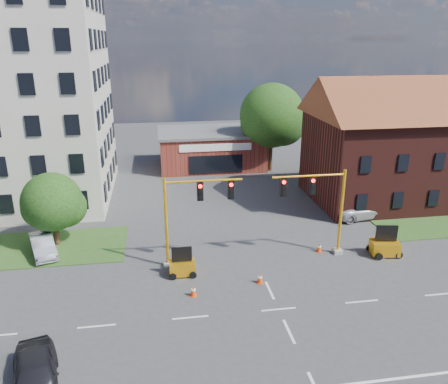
# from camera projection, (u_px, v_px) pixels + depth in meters

# --- Properties ---
(ground) EXTENTS (120.00, 120.00, 0.00)m
(ground) POSITION_uv_depth(u_px,v_px,m) (279.00, 309.00, 24.67)
(ground) COLOR #3F3F41
(ground) RESTS_ON ground
(lane_markings) EXTENTS (60.00, 36.00, 0.01)m
(lane_markings) POSITION_uv_depth(u_px,v_px,m) (295.00, 344.00, 21.87)
(lane_markings) COLOR white
(lane_markings) RESTS_ON ground
(brick_shop) EXTENTS (12.40, 8.40, 4.30)m
(brick_shop) POSITION_uv_depth(u_px,v_px,m) (211.00, 148.00, 51.90)
(brick_shop) COLOR maroon
(brick_shop) RESTS_ON ground
(townhouse_row) EXTENTS (21.00, 11.00, 11.50)m
(townhouse_row) POSITION_uv_depth(u_px,v_px,m) (423.00, 137.00, 40.24)
(townhouse_row) COLOR #461915
(townhouse_row) RESTS_ON ground
(tree_large) EXTENTS (7.56, 7.20, 9.96)m
(tree_large) POSITION_uv_depth(u_px,v_px,m) (275.00, 118.00, 48.89)
(tree_large) COLOR #3A2415
(tree_large) RESTS_ON ground
(tree_nw_front) EXTENTS (4.48, 4.27, 5.54)m
(tree_nw_front) POSITION_uv_depth(u_px,v_px,m) (56.00, 203.00, 31.44)
(tree_nw_front) COLOR #3A2415
(tree_nw_front) RESTS_ON ground
(signal_mast_west) EXTENTS (5.30, 0.60, 6.20)m
(signal_mast_west) POSITION_uv_depth(u_px,v_px,m) (191.00, 210.00, 28.33)
(signal_mast_west) COLOR gray
(signal_mast_west) RESTS_ON ground
(signal_mast_east) EXTENTS (5.30, 0.60, 6.20)m
(signal_mast_east) POSITION_uv_depth(u_px,v_px,m) (319.00, 203.00, 29.59)
(signal_mast_east) COLOR gray
(signal_mast_east) RESTS_ON ground
(trailer_west) EXTENTS (1.65, 1.10, 1.88)m
(trailer_west) POSITION_uv_depth(u_px,v_px,m) (182.00, 266.00, 28.12)
(trailer_west) COLOR #FFAB15
(trailer_west) RESTS_ON ground
(trailer_east) EXTENTS (2.10, 1.59, 2.17)m
(trailer_east) POSITION_uv_depth(u_px,v_px,m) (385.00, 246.00, 30.66)
(trailer_east) COLOR #FFAB15
(trailer_east) RESTS_ON ground
(cone_a) EXTENTS (0.40, 0.40, 0.70)m
(cone_a) POSITION_uv_depth(u_px,v_px,m) (193.00, 291.00, 25.85)
(cone_a) COLOR #EF400C
(cone_a) RESTS_ON ground
(cone_b) EXTENTS (0.40, 0.40, 0.70)m
(cone_b) POSITION_uv_depth(u_px,v_px,m) (187.00, 253.00, 30.47)
(cone_b) COLOR #EF400C
(cone_b) RESTS_ON ground
(cone_c) EXTENTS (0.40, 0.40, 0.70)m
(cone_c) POSITION_uv_depth(u_px,v_px,m) (260.00, 278.00, 27.22)
(cone_c) COLOR #EF400C
(cone_c) RESTS_ON ground
(cone_d) EXTENTS (0.40, 0.40, 0.70)m
(cone_d) POSITION_uv_depth(u_px,v_px,m) (319.00, 247.00, 31.23)
(cone_d) COLOR #EF400C
(cone_d) RESTS_ON ground
(pickup_white) EXTENTS (5.72, 3.23, 1.51)m
(pickup_white) POSITION_uv_depth(u_px,v_px,m) (363.00, 209.00, 37.26)
(pickup_white) COLOR silver
(pickup_white) RESTS_ON ground
(sedan_dark) EXTENTS (3.02, 5.02, 1.60)m
(sedan_dark) POSITION_uv_depth(u_px,v_px,m) (35.00, 376.00, 18.72)
(sedan_dark) COLOR black
(sedan_dark) RESTS_ON ground
(sedan_silver_front) EXTENTS (2.82, 4.43, 1.38)m
(sedan_silver_front) POSITION_uv_depth(u_px,v_px,m) (43.00, 245.00, 30.81)
(sedan_silver_front) COLOR #A8AAB0
(sedan_silver_front) RESTS_ON ground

